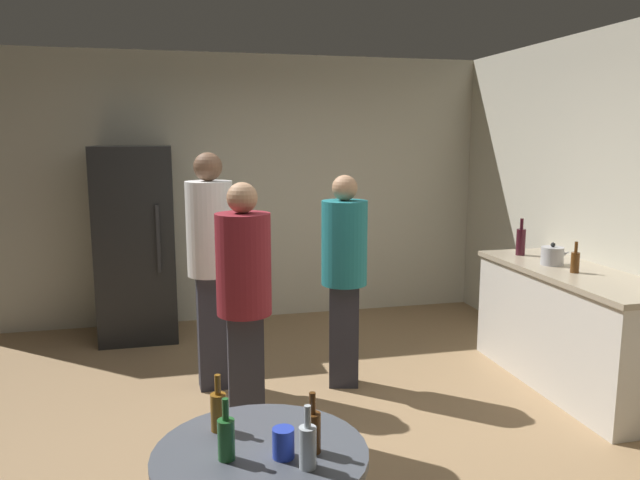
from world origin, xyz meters
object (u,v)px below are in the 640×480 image
(kettle, at_px, (553,256))
(person_in_teal_shirt, at_px, (344,265))
(beer_bottle_clear, at_px, (308,445))
(wine_bottle_on_counter, at_px, (521,241))
(refrigerator, at_px, (136,244))
(beer_bottle_green, at_px, (226,437))
(plastic_cup_blue, at_px, (283,443))
(beer_bottle_brown, at_px, (312,430))
(foreground_table, at_px, (261,477))
(person_in_maroon_shirt, at_px, (244,291))
(beer_bottle_on_counter, at_px, (575,261))
(person_in_white_shirt, at_px, (211,253))
(beer_bottle_amber, at_px, (218,410))

(kettle, xyz_separation_m, person_in_teal_shirt, (-1.62, 0.19, -0.03))
(kettle, height_order, beer_bottle_clear, kettle)
(person_in_teal_shirt, bearing_deg, kettle, 97.27)
(wine_bottle_on_counter, bearing_deg, refrigerator, 157.24)
(beer_bottle_green, distance_m, plastic_cup_blue, 0.21)
(kettle, height_order, wine_bottle_on_counter, wine_bottle_on_counter)
(refrigerator, relative_size, beer_bottle_brown, 7.83)
(foreground_table, relative_size, person_in_maroon_shirt, 0.50)
(person_in_teal_shirt, bearing_deg, beer_bottle_on_counter, 87.62)
(foreground_table, height_order, person_in_white_shirt, person_in_white_shirt)
(beer_bottle_clear, relative_size, person_in_white_shirt, 0.13)
(beer_bottle_green, distance_m, person_in_maroon_shirt, 1.63)
(person_in_teal_shirt, bearing_deg, beer_bottle_amber, -14.23)
(kettle, distance_m, wine_bottle_on_counter, 0.42)
(foreground_table, xyz_separation_m, beer_bottle_green, (-0.13, -0.03, 0.19))
(wine_bottle_on_counter, bearing_deg, beer_bottle_clear, -133.09)
(person_in_maroon_shirt, bearing_deg, beer_bottle_on_counter, 95.09)
(person_in_teal_shirt, relative_size, person_in_maroon_shirt, 1.00)
(beer_bottle_green, distance_m, person_in_teal_shirt, 2.45)
(beer_bottle_clear, bearing_deg, kettle, 41.57)
(wine_bottle_on_counter, xyz_separation_m, foreground_table, (-2.53, -2.40, -0.39))
(kettle, xyz_separation_m, beer_bottle_amber, (-2.69, -1.79, -0.15))
(beer_bottle_amber, relative_size, beer_bottle_clear, 1.00)
(foreground_table, relative_size, beer_bottle_clear, 3.48)
(wine_bottle_on_counter, height_order, beer_bottle_clear, wine_bottle_on_counter)
(beer_bottle_on_counter, relative_size, plastic_cup_blue, 2.09)
(wine_bottle_on_counter, height_order, beer_bottle_brown, wine_bottle_on_counter)
(beer_bottle_on_counter, height_order, beer_bottle_green, beer_bottle_on_counter)
(beer_bottle_brown, bearing_deg, person_in_teal_shirt, 71.47)
(beer_bottle_brown, distance_m, beer_bottle_clear, 0.11)
(person_in_white_shirt, height_order, person_in_maroon_shirt, person_in_white_shirt)
(plastic_cup_blue, height_order, person_in_maroon_shirt, person_in_maroon_shirt)
(beer_bottle_on_counter, xyz_separation_m, beer_bottle_brown, (-2.36, -1.75, -0.17))
(plastic_cup_blue, height_order, person_in_white_shirt, person_in_white_shirt)
(kettle, relative_size, beer_bottle_brown, 1.06)
(plastic_cup_blue, bearing_deg, beer_bottle_green, 170.26)
(beer_bottle_green, bearing_deg, beer_bottle_amber, 92.90)
(beer_bottle_brown, height_order, beer_bottle_clear, same)
(refrigerator, relative_size, beer_bottle_clear, 7.83)
(wine_bottle_on_counter, distance_m, beer_bottle_brown, 3.40)
(foreground_table, bearing_deg, beer_bottle_amber, 124.68)
(wine_bottle_on_counter, distance_m, person_in_maroon_shirt, 2.55)
(foreground_table, distance_m, beer_bottle_green, 0.23)
(foreground_table, bearing_deg, beer_bottle_on_counter, 33.78)
(foreground_table, distance_m, beer_bottle_amber, 0.31)
(wine_bottle_on_counter, xyz_separation_m, beer_bottle_clear, (-2.39, -2.55, -0.20))
(refrigerator, relative_size, beer_bottle_green, 7.83)
(kettle, distance_m, person_in_teal_shirt, 1.63)
(beer_bottle_amber, distance_m, person_in_white_shirt, 2.18)
(kettle, xyz_separation_m, beer_bottle_clear, (-2.41, -2.14, -0.15))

